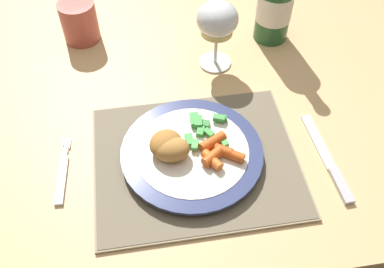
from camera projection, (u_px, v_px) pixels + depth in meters
ground_plane at (184, 237)px, 1.46m from camera, size 6.00×6.00×0.00m
dining_table at (180, 105)px, 0.95m from camera, size 1.38×0.89×0.74m
placemat at (195, 160)px, 0.74m from camera, size 0.35×0.29×0.01m
dinner_plate at (192, 153)px, 0.74m from camera, size 0.24×0.24×0.02m
breaded_croquettes at (168, 146)px, 0.71m from camera, size 0.08×0.08×0.04m
green_beans_pile at (204, 128)px, 0.75m from camera, size 0.08×0.08×0.01m
glazed_carrots at (218, 152)px, 0.72m from camera, size 0.08×0.08×0.02m
fork at (62, 175)px, 0.72m from camera, size 0.02×0.14×0.01m
table_knife at (330, 164)px, 0.74m from camera, size 0.03×0.20×0.01m
wine_glass at (217, 22)px, 0.83m from camera, size 0.08×0.08×0.15m
drinking_cup at (79, 20)px, 0.93m from camera, size 0.08×0.08×0.09m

